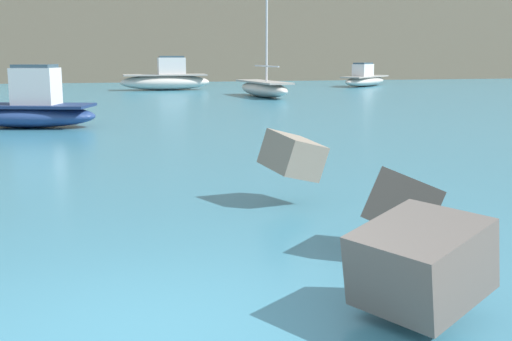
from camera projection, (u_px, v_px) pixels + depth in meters
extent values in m
plane|color=teal|center=(152.00, 336.00, 5.81)|extent=(400.00, 400.00, 0.00)
cube|color=#605B56|center=(421.00, 262.00, 6.03)|extent=(1.54, 1.45, 0.92)
cube|color=#4C4944|center=(404.00, 206.00, 8.12)|extent=(1.37, 1.29, 1.14)
cube|color=gray|center=(293.00, 155.00, 10.85)|extent=(1.12, 1.10, 0.90)
ellipsoid|color=beige|center=(165.00, 82.00, 44.85)|extent=(6.29, 2.12, 1.10)
cube|color=#9C9991|center=(165.00, 75.00, 44.76)|extent=(5.78, 1.95, 0.10)
cube|color=silver|center=(171.00, 66.00, 44.75)|extent=(1.89, 1.25, 1.17)
cube|color=#334C5B|center=(171.00, 57.00, 44.64)|extent=(1.70, 1.13, 0.12)
ellipsoid|color=beige|center=(264.00, 89.00, 37.89)|extent=(2.40, 6.38, 0.92)
cube|color=#9C9991|center=(264.00, 82.00, 37.82)|extent=(2.21, 5.87, 0.10)
cylinder|color=silver|center=(267.00, 30.00, 36.85)|extent=(0.12, 0.12, 5.89)
cylinder|color=silver|center=(267.00, 66.00, 37.22)|extent=(0.54, 3.72, 0.08)
ellipsoid|color=navy|center=(28.00, 116.00, 22.20)|extent=(5.14, 3.21, 0.79)
cube|color=navy|center=(27.00, 106.00, 22.14)|extent=(4.73, 2.95, 0.10)
cube|color=silver|center=(36.00, 86.00, 22.00)|extent=(1.71, 1.50, 1.26)
cube|color=#334C5B|center=(35.00, 66.00, 21.87)|extent=(1.54, 1.35, 0.12)
ellipsoid|color=beige|center=(365.00, 81.00, 50.31)|extent=(5.81, 5.61, 0.80)
cube|color=#9C9991|center=(365.00, 77.00, 50.25)|extent=(5.35, 5.16, 0.10)
cube|color=silver|center=(363.00, 70.00, 49.76)|extent=(2.10, 2.06, 0.94)
cube|color=#334C5B|center=(363.00, 63.00, 49.67)|extent=(1.89, 1.85, 0.12)
cube|color=#756651|center=(262.00, 11.00, 80.48)|extent=(88.10, 43.51, 15.73)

